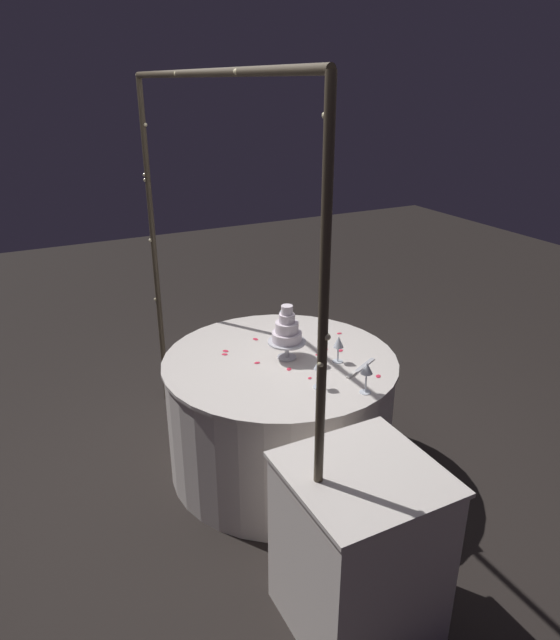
% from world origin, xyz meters
% --- Properties ---
extents(ground_plane, '(12.00, 12.00, 0.00)m').
position_xyz_m(ground_plane, '(0.00, 0.00, 0.00)').
color(ground_plane, black).
extents(decorative_arch, '(2.25, 0.06, 2.27)m').
position_xyz_m(decorative_arch, '(0.00, 0.40, 1.50)').
color(decorative_arch, '#473D2D').
rests_on(decorative_arch, ground).
extents(main_table, '(1.36, 1.36, 0.74)m').
position_xyz_m(main_table, '(0.00, 0.00, 0.37)').
color(main_table, silver).
rests_on(main_table, ground).
extents(side_table, '(0.60, 0.60, 0.80)m').
position_xyz_m(side_table, '(-1.14, 0.21, 0.40)').
color(side_table, silver).
rests_on(side_table, ground).
extents(tiered_cake, '(0.22, 0.22, 0.33)m').
position_xyz_m(tiered_cake, '(-0.01, -0.04, 0.90)').
color(tiered_cake, silver).
rests_on(tiered_cake, main_table).
extents(wine_glass_0, '(0.06, 0.06, 0.14)m').
position_xyz_m(wine_glass_0, '(0.43, -0.25, 0.85)').
color(wine_glass_0, silver).
rests_on(wine_glass_0, main_table).
extents(wine_glass_1, '(0.06, 0.06, 0.16)m').
position_xyz_m(wine_glass_1, '(-0.39, -0.03, 0.86)').
color(wine_glass_1, silver).
rests_on(wine_glass_1, main_table).
extents(wine_glass_2, '(0.06, 0.06, 0.16)m').
position_xyz_m(wine_glass_2, '(-0.18, -0.28, 0.86)').
color(wine_glass_2, silver).
rests_on(wine_glass_2, main_table).
extents(wine_glass_3, '(0.06, 0.06, 0.17)m').
position_xyz_m(wine_glass_3, '(-0.54, -0.22, 0.87)').
color(wine_glass_3, silver).
rests_on(wine_glass_3, main_table).
extents(cake_knife, '(0.15, 0.27, 0.01)m').
position_xyz_m(cake_knife, '(-0.32, -0.33, 0.74)').
color(cake_knife, silver).
rests_on(cake_knife, main_table).
extents(rose_petal_0, '(0.03, 0.03, 0.00)m').
position_xyz_m(rose_petal_0, '(-0.06, -0.22, 0.74)').
color(rose_petal_0, '#E02D47').
rests_on(rose_petal_0, main_table).
extents(rose_petal_1, '(0.03, 0.03, 0.00)m').
position_xyz_m(rose_petal_1, '(-0.28, -0.04, 0.74)').
color(rose_petal_1, '#E02D47').
rests_on(rose_petal_1, main_table).
extents(rose_petal_2, '(0.03, 0.04, 0.00)m').
position_xyz_m(rose_petal_2, '(0.01, 0.14, 0.74)').
color(rose_petal_2, '#E02D47').
rests_on(rose_petal_2, main_table).
extents(rose_petal_3, '(0.03, 0.03, 0.00)m').
position_xyz_m(rose_petal_3, '(-0.01, -0.30, 0.74)').
color(rose_petal_3, '#E02D47').
rests_on(rose_petal_3, main_table).
extents(rose_petal_4, '(0.05, 0.05, 0.00)m').
position_xyz_m(rose_petal_4, '(-0.43, -0.38, 0.74)').
color(rose_petal_4, '#E02D47').
rests_on(rose_petal_4, main_table).
extents(rose_petal_5, '(0.05, 0.04, 0.00)m').
position_xyz_m(rose_petal_5, '(0.31, 0.01, 0.74)').
color(rose_petal_5, '#E02D47').
rests_on(rose_petal_5, main_table).
extents(rose_petal_6, '(0.03, 0.03, 0.00)m').
position_xyz_m(rose_petal_6, '(0.14, -0.50, 0.74)').
color(rose_petal_6, '#E02D47').
rests_on(rose_petal_6, main_table).
extents(rose_petal_7, '(0.05, 0.04, 0.00)m').
position_xyz_m(rose_petal_7, '(0.24, 0.24, 0.74)').
color(rose_petal_7, '#E02D47').
rests_on(rose_petal_7, main_table).
extents(rose_petal_8, '(0.04, 0.05, 0.00)m').
position_xyz_m(rose_petal_8, '(-0.07, -0.37, 0.74)').
color(rose_petal_8, '#E02D47').
rests_on(rose_petal_8, main_table).
extents(rose_petal_9, '(0.05, 0.04, 0.00)m').
position_xyz_m(rose_petal_9, '(-0.14, 0.02, 0.74)').
color(rose_petal_9, '#E02D47').
rests_on(rose_petal_9, main_table).
extents(rose_petal_10, '(0.04, 0.04, 0.00)m').
position_xyz_m(rose_petal_10, '(0.20, 0.26, 0.74)').
color(rose_petal_10, '#E02D47').
rests_on(rose_petal_10, main_table).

